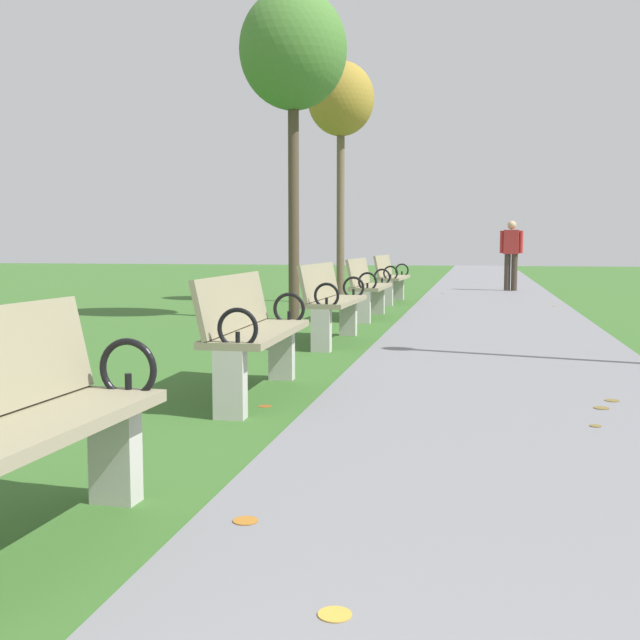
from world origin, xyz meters
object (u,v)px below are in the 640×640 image
Objects in this scene: tree_2 at (293,53)px; tree_3 at (341,103)px; park_bench_3 at (252,331)px; park_bench_5 at (368,286)px; pedestrian_walking at (511,252)px; park_bench_6 at (391,277)px; park_bench_4 at (331,300)px.

tree_3 is at bearing 88.15° from tree_2.
park_bench_5 is (-0.00, 6.14, 0.00)m from park_bench_3.
pedestrian_walking is at bearing 52.59° from tree_3.
tree_2 reaches higher than park_bench_5.
park_bench_6 is 0.34× the size of tree_2.
tree_2 is at bearing 100.25° from park_bench_3.
park_bench_5 is at bearing -90.00° from park_bench_6.
tree_3 is at bearing 98.95° from park_bench_4.
tree_2 reaches higher than park_bench_4.
park_bench_5 is 3.53m from tree_2.
park_bench_5 is 0.99× the size of park_bench_6.
tree_2 is 1.06× the size of tree_3.
pedestrian_walking reaches higher than park_bench_4.
park_bench_5 and park_bench_6 have the same top height.
park_bench_4 is (0.00, 3.17, 0.00)m from park_bench_3.
park_bench_3 is 1.00× the size of park_bench_4.
park_bench_3 is 1.00× the size of park_bench_6.
pedestrian_walking is at bearing 76.83° from park_bench_4.
tree_3 is at bearing -127.41° from pedestrian_walking.
park_bench_5 is at bearing -72.17° from tree_3.
park_bench_3 is 9.24m from park_bench_6.
tree_2 reaches higher than park_bench_3.
park_bench_4 is 2.97m from park_bench_5.
park_bench_3 is at bearing -100.10° from pedestrian_walking.
park_bench_4 is 6.07m from park_bench_6.
park_bench_3 is 6.65m from tree_2.
tree_3 reaches higher than park_bench_5.
park_bench_3 is 0.36× the size of tree_3.
park_bench_5 is at bearing 90.00° from park_bench_4.
tree_3 is 2.74× the size of pedestrian_walking.
pedestrian_walking is at bearing 59.64° from park_bench_6.
park_bench_4 is 0.36× the size of tree_3.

